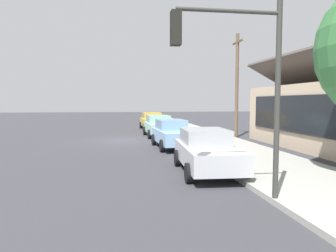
{
  "coord_description": "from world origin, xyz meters",
  "views": [
    {
      "loc": [
        21.75,
        -0.37,
        2.63
      ],
      "look_at": [
        -0.9,
        3.19,
        0.88
      ],
      "focal_mm": 34.28,
      "sensor_mm": 36.0,
      "label": 1
    }
  ],
  "objects_px": {
    "utility_pole_wooden": "(237,84)",
    "fire_hydrant_red": "(198,139)",
    "car_seafoam": "(159,126)",
    "traffic_light_main": "(238,66)",
    "car_mustard": "(152,121)",
    "car_silver": "(207,151)",
    "car_skyblue": "(172,134)"
  },
  "relations": [
    {
      "from": "utility_pole_wooden",
      "to": "car_mustard",
      "type": "bearing_deg",
      "value": -145.49
    },
    {
      "from": "car_silver",
      "to": "fire_hydrant_red",
      "type": "bearing_deg",
      "value": 171.25
    },
    {
      "from": "utility_pole_wooden",
      "to": "fire_hydrant_red",
      "type": "bearing_deg",
      "value": -41.37
    },
    {
      "from": "fire_hydrant_red",
      "to": "traffic_light_main",
      "type": "bearing_deg",
      "value": -9.2
    },
    {
      "from": "car_mustard",
      "to": "fire_hydrant_red",
      "type": "relative_size",
      "value": 6.46
    },
    {
      "from": "car_mustard",
      "to": "car_skyblue",
      "type": "distance_m",
      "value": 12.25
    },
    {
      "from": "car_silver",
      "to": "car_seafoam",
      "type": "bearing_deg",
      "value": -176.14
    },
    {
      "from": "traffic_light_main",
      "to": "car_mustard",
      "type": "bearing_deg",
      "value": 179.27
    },
    {
      "from": "car_seafoam",
      "to": "traffic_light_main",
      "type": "relative_size",
      "value": 0.86
    },
    {
      "from": "car_skyblue",
      "to": "car_silver",
      "type": "distance_m",
      "value": 6.51
    },
    {
      "from": "car_mustard",
      "to": "car_skyblue",
      "type": "relative_size",
      "value": 1.01
    },
    {
      "from": "car_skyblue",
      "to": "fire_hydrant_red",
      "type": "height_order",
      "value": "car_skyblue"
    },
    {
      "from": "car_seafoam",
      "to": "car_silver",
      "type": "bearing_deg",
      "value": -1.5
    },
    {
      "from": "utility_pole_wooden",
      "to": "fire_hydrant_red",
      "type": "relative_size",
      "value": 10.56
    },
    {
      "from": "utility_pole_wooden",
      "to": "fire_hydrant_red",
      "type": "xyz_separation_m",
      "value": [
        4.54,
        -4.0,
        -3.43
      ]
    },
    {
      "from": "traffic_light_main",
      "to": "car_seafoam",
      "type": "bearing_deg",
      "value": 179.52
    },
    {
      "from": "car_mustard",
      "to": "utility_pole_wooden",
      "type": "xyz_separation_m",
      "value": [
        7.81,
        5.37,
        3.11
      ]
    },
    {
      "from": "car_silver",
      "to": "traffic_light_main",
      "type": "height_order",
      "value": "traffic_light_main"
    },
    {
      "from": "car_seafoam",
      "to": "car_skyblue",
      "type": "xyz_separation_m",
      "value": [
        6.02,
        0.01,
        -0.0
      ]
    },
    {
      "from": "car_silver",
      "to": "fire_hydrant_red",
      "type": "xyz_separation_m",
      "value": [
        -6.4,
        1.32,
        -0.32
      ]
    },
    {
      "from": "car_seafoam",
      "to": "fire_hydrant_red",
      "type": "distance_m",
      "value": 6.32
    },
    {
      "from": "utility_pole_wooden",
      "to": "car_skyblue",
      "type": "bearing_deg",
      "value": -51.2
    },
    {
      "from": "car_skyblue",
      "to": "car_silver",
      "type": "xyz_separation_m",
      "value": [
        6.5,
        0.19,
        0.0
      ]
    },
    {
      "from": "car_seafoam",
      "to": "car_silver",
      "type": "distance_m",
      "value": 12.52
    },
    {
      "from": "car_skyblue",
      "to": "fire_hydrant_red",
      "type": "distance_m",
      "value": 1.55
    },
    {
      "from": "traffic_light_main",
      "to": "fire_hydrant_red",
      "type": "distance_m",
      "value": 10.81
    },
    {
      "from": "car_silver",
      "to": "traffic_light_main",
      "type": "bearing_deg",
      "value": -2.02
    },
    {
      "from": "car_seafoam",
      "to": "traffic_light_main",
      "type": "height_order",
      "value": "traffic_light_main"
    },
    {
      "from": "car_seafoam",
      "to": "utility_pole_wooden",
      "type": "bearing_deg",
      "value": 71.6
    },
    {
      "from": "car_mustard",
      "to": "car_silver",
      "type": "bearing_deg",
      "value": -1.74
    },
    {
      "from": "car_mustard",
      "to": "fire_hydrant_red",
      "type": "bearing_deg",
      "value": 4.45
    },
    {
      "from": "car_mustard",
      "to": "utility_pole_wooden",
      "type": "height_order",
      "value": "utility_pole_wooden"
    }
  ]
}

